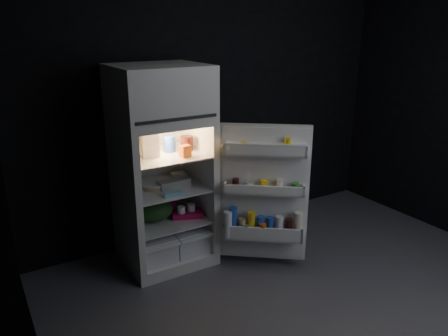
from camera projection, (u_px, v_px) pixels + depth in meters
floor at (325, 304)px, 3.42m from camera, size 4.00×3.40×0.00m
wall_back at (216, 102)px, 4.38m from camera, size 4.00×0.00×2.70m
wall_left at (25, 192)px, 2.02m from camera, size 0.00×3.40×2.70m
refrigerator at (161, 160)px, 3.82m from camera, size 0.76×0.71×1.78m
fridge_door at (263, 197)px, 3.74m from camera, size 0.69×0.59×1.22m
milk_jug at (149, 142)px, 3.66m from camera, size 0.16×0.16×0.24m
mayo_jar at (170, 144)px, 3.81m from camera, size 0.12×0.12×0.14m
jam_jar at (187, 143)px, 3.85m from camera, size 0.11×0.11×0.13m
amber_bottle at (131, 142)px, 3.72m from camera, size 0.09×0.09×0.22m
small_carton at (185, 151)px, 3.66m from camera, size 0.10×0.08×0.10m
egg_carton at (174, 184)px, 3.82m from camera, size 0.29×0.11×0.07m
pie at (156, 184)px, 3.85m from camera, size 0.31×0.31×0.04m
flat_package at (174, 194)px, 3.63m from camera, size 0.17×0.11×0.04m
wrapped_pkg at (179, 175)px, 4.06m from camera, size 0.14×0.12×0.05m
produce_bag at (154, 210)px, 3.87m from camera, size 0.36×0.32×0.20m
yogurt_tray at (187, 214)px, 3.96m from camera, size 0.31×0.23×0.05m
small_can_red at (171, 206)px, 4.09m from camera, size 0.08×0.08×0.09m
small_can_silver at (182, 205)px, 4.11m from camera, size 0.09×0.09×0.09m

